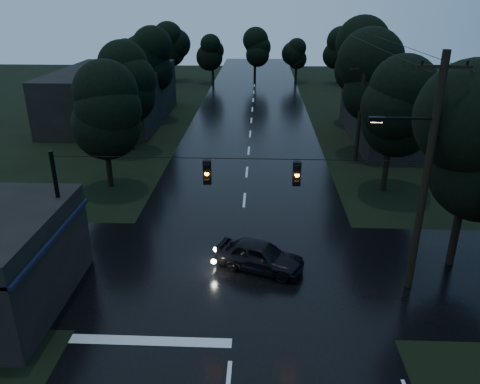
{
  "coord_description": "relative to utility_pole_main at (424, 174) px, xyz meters",
  "views": [
    {
      "loc": [
        0.9,
        -6.56,
        11.78
      ],
      "look_at": [
        -0.04,
        14.76,
        2.77
      ],
      "focal_mm": 35.0,
      "sensor_mm": 36.0,
      "label": 1
    }
  ],
  "objects": [
    {
      "name": "tree_right_b",
      "position": [
        2.19,
        19.0,
        0.74
      ],
      "size": [
        4.48,
        4.48,
        9.44
      ],
      "color": "black",
      "rests_on": "ground"
    },
    {
      "name": "anchor_pole_left",
      "position": [
        -14.91,
        0.0,
        -2.26
      ],
      "size": [
        0.18,
        0.18,
        6.0
      ],
      "primitive_type": "cylinder",
      "color": "black",
      "rests_on": "ground"
    },
    {
      "name": "tree_left_a",
      "position": [
        -16.41,
        11.0,
        -0.02
      ],
      "size": [
        3.92,
        3.92,
        8.26
      ],
      "color": "black",
      "rests_on": "ground"
    },
    {
      "name": "building_far_right",
      "position": [
        6.59,
        23.0,
        -3.06
      ],
      "size": [
        10.0,
        14.0,
        4.4
      ],
      "primitive_type": "cube",
      "color": "black",
      "rests_on": "ground"
    },
    {
      "name": "utility_pole_main",
      "position": [
        0.0,
        0.0,
        0.0
      ],
      "size": [
        3.5,
        0.3,
        10.0
      ],
      "color": "black",
      "rests_on": "ground"
    },
    {
      "name": "tree_left_c",
      "position": [
        -17.61,
        29.0,
        0.74
      ],
      "size": [
        4.48,
        4.48,
        9.44
      ],
      "color": "black",
      "rests_on": "ground"
    },
    {
      "name": "span_signals",
      "position": [
        -6.85,
        -0.01,
        -0.01
      ],
      "size": [
        15.0,
        0.37,
        1.12
      ],
      "color": "black",
      "rests_on": "ground"
    },
    {
      "name": "building_far_left",
      "position": [
        -21.41,
        29.0,
        -2.76
      ],
      "size": [
        10.0,
        16.0,
        5.0
      ],
      "primitive_type": "cube",
      "color": "black",
      "rests_on": "ground"
    },
    {
      "name": "main_road",
      "position": [
        -7.41,
        19.0,
        -5.26
      ],
      "size": [
        12.0,
        120.0,
        0.02
      ],
      "primitive_type": "cube",
      "color": "black",
      "rests_on": "ground"
    },
    {
      "name": "tree_corner_near",
      "position": [
        2.59,
        2.0,
        0.74
      ],
      "size": [
        4.48,
        4.48,
        9.44
      ],
      "color": "black",
      "rests_on": "ground"
    },
    {
      "name": "car",
      "position": [
        -6.42,
        1.17,
        -4.56
      ],
      "size": [
        4.43,
        2.99,
        1.4
      ],
      "primitive_type": "imported",
      "rotation": [
        0.0,
        0.0,
        1.21
      ],
      "color": "black",
      "rests_on": "ground"
    },
    {
      "name": "utility_pole_far",
      "position": [
        0.89,
        17.0,
        -1.38
      ],
      "size": [
        2.0,
        0.3,
        7.5
      ],
      "color": "black",
      "rests_on": "ground"
    },
    {
      "name": "tree_left_b",
      "position": [
        -17.01,
        19.0,
        0.36
      ],
      "size": [
        4.2,
        4.2,
        8.85
      ],
      "color": "black",
      "rests_on": "ground"
    },
    {
      "name": "tree_right_c",
      "position": [
        2.79,
        29.0,
        1.11
      ],
      "size": [
        4.76,
        4.76,
        10.03
      ],
      "color": "black",
      "rests_on": "ground"
    },
    {
      "name": "cross_street",
      "position": [
        -7.41,
        1.0,
        -5.26
      ],
      "size": [
        60.0,
        9.0,
        0.02
      ],
      "primitive_type": "cube",
      "color": "black",
      "rests_on": "ground"
    },
    {
      "name": "tree_right_a",
      "position": [
        1.59,
        11.0,
        0.36
      ],
      "size": [
        4.2,
        4.2,
        8.85
      ],
      "color": "black",
      "rests_on": "ground"
    }
  ]
}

